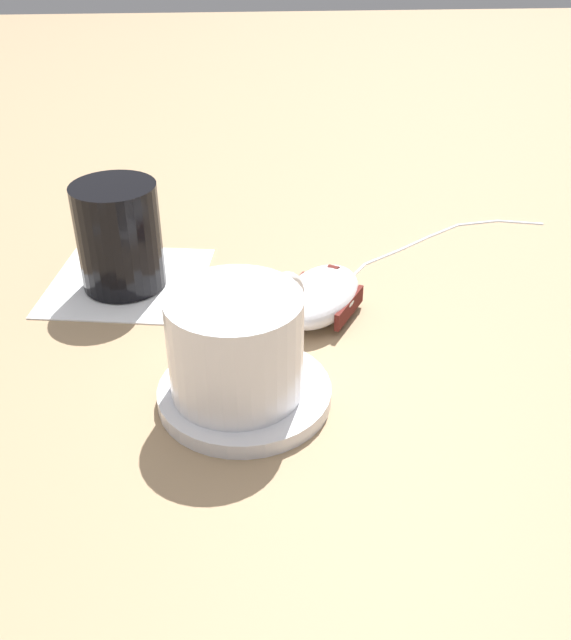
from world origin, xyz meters
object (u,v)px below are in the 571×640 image
object	(u,v)px
drinking_glass	(119,236)
computer_mouse	(320,296)
coffee_cup	(238,343)
saucer	(245,393)

from	to	relation	value
drinking_glass	computer_mouse	bearing A→B (deg)	70.87
coffee_cup	drinking_glass	size ratio (longest dim) A/B	1.17
coffee_cup	drinking_glass	xyz separation A→B (m)	(-0.17, -0.10, 0.00)
computer_mouse	drinking_glass	size ratio (longest dim) A/B	1.22
coffee_cup	drinking_glass	bearing A→B (deg)	-149.32
computer_mouse	coffee_cup	bearing A→B (deg)	-31.73
coffee_cup	computer_mouse	size ratio (longest dim) A/B	0.97
computer_mouse	drinking_glass	world-z (taller)	drinking_glass
saucer	coffee_cup	xyz separation A→B (m)	(-0.00, -0.00, 0.04)
saucer	computer_mouse	size ratio (longest dim) A/B	1.08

